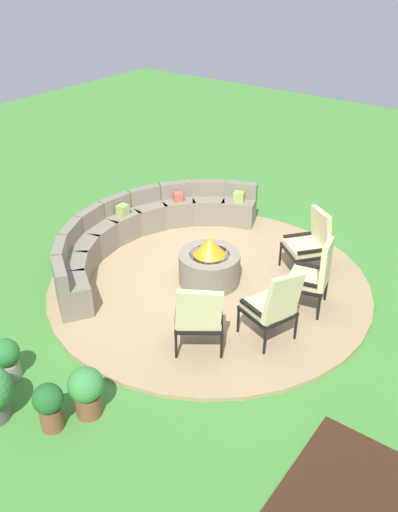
{
  "coord_description": "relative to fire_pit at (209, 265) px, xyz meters",
  "views": [
    {
      "loc": [
        -5.72,
        -4.03,
        4.66
      ],
      "look_at": [
        0.0,
        0.2,
        0.45
      ],
      "focal_mm": 37.17,
      "sensor_mm": 36.0,
      "label": 1
    }
  ],
  "objects": [
    {
      "name": "ground_plane",
      "position": [
        0.0,
        0.0,
        -0.37
      ],
      "size": [
        24.0,
        24.0,
        0.0
      ],
      "primitive_type": "plane",
      "color": "#478C38"
    },
    {
      "name": "patio_circle",
      "position": [
        0.0,
        0.0,
        -0.34
      ],
      "size": [
        5.02,
        5.02,
        0.06
      ],
      "primitive_type": "cylinder",
      "color": "tan",
      "rests_on": "ground_plane"
    },
    {
      "name": "mulch_bed_left",
      "position": [
        -2.26,
        -3.46,
        -0.35
      ],
      "size": [
        1.62,
        1.57,
        0.04
      ],
      "primitive_type": "cube",
      "color": "#382114",
      "rests_on": "ground_plane"
    },
    {
      "name": "fire_pit",
      "position": [
        0.0,
        0.0,
        0.0
      ],
      "size": [
        0.96,
        0.96,
        0.78
      ],
      "color": "gray",
      "rests_on": "patio_circle"
    },
    {
      "name": "curved_stone_bench",
      "position": [
        0.19,
        1.61,
        0.0
      ],
      "size": [
        4.39,
        1.97,
        0.77
      ],
      "color": "gray",
      "rests_on": "patio_circle"
    },
    {
      "name": "lounge_chair_front_left",
      "position": [
        -1.39,
        -0.83,
        0.24
      ],
      "size": [
        0.82,
        0.84,
        1.04
      ],
      "rotation": [
        0.0,
        0.0,
        5.34
      ],
      "color": "black",
      "rests_on": "patio_circle"
    },
    {
      "name": "lounge_chair_front_right",
      "position": [
        -0.66,
        -1.49,
        0.25
      ],
      "size": [
        0.75,
        0.77,
        1.11
      ],
      "rotation": [
        0.0,
        0.0,
        5.95
      ],
      "color": "black",
      "rests_on": "patio_circle"
    },
    {
      "name": "lounge_chair_back_left",
      "position": [
        0.32,
        -1.59,
        0.26
      ],
      "size": [
        0.69,
        0.67,
        1.12
      ],
      "rotation": [
        0.0,
        0.0,
        6.52
      ],
      "color": "black",
      "rests_on": "patio_circle"
    },
    {
      "name": "lounge_chair_back_right",
      "position": [
        1.19,
        -1.11,
        0.25
      ],
      "size": [
        0.83,
        0.85,
        1.08
      ],
      "rotation": [
        0.0,
        0.0,
        7.18
      ],
      "color": "black",
      "rests_on": "patio_circle"
    },
    {
      "name": "potted_plant_2",
      "position": [
        -2.99,
        -0.44,
        -0.01
      ],
      "size": [
        0.41,
        0.41,
        0.65
      ],
      "color": "brown",
      "rests_on": "ground_plane"
    },
    {
      "name": "potted_plant_3",
      "position": [
        -3.38,
        -0.27,
        -0.02
      ],
      "size": [
        0.34,
        0.34,
        0.61
      ],
      "color": "brown",
      "rests_on": "ground_plane"
    },
    {
      "name": "potted_plant_4",
      "position": [
        -3.17,
        0.78,
        -0.05
      ],
      "size": [
        0.35,
        0.35,
        0.57
      ],
      "color": "#A89E8E",
      "rests_on": "ground_plane"
    }
  ]
}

